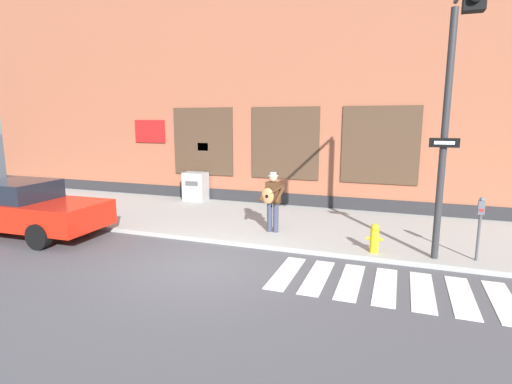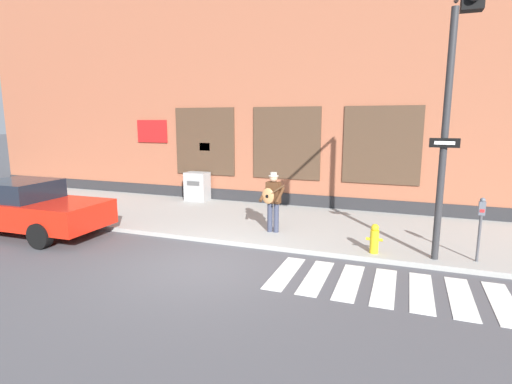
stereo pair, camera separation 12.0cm
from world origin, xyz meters
The scene contains 10 objects.
ground_plane centered at (0.00, 0.00, 0.00)m, with size 160.00×160.00×0.00m, color #4C4C51.
sidewalk centered at (0.00, 4.01, 0.06)m, with size 28.00×4.82×0.12m.
building_backdrop centered at (0.00, 8.41, 4.64)m, with size 28.00×4.06×9.29m.
crosswalk centered at (4.49, 0.30, 0.01)m, with size 5.78×1.90×0.01m.
red_car centered at (-5.85, 0.53, 0.77)m, with size 4.65×2.08×1.53m.
busker centered at (0.69, 2.79, 1.07)m, with size 0.72×0.57×1.67m.
traffic_light centered at (4.81, 0.98, 3.91)m, with size 0.60×2.90×5.52m.
parking_meter centered at (5.66, 2.16, 1.07)m, with size 0.13×0.11×1.44m.
utility_box centered at (-3.42, 5.97, 0.67)m, with size 0.87×0.62×1.09m.
fire_hydrant centered at (3.48, 1.95, 0.47)m, with size 0.38×0.20×0.70m.
Camera 1 is at (3.96, -7.46, 3.21)m, focal length 28.00 mm.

